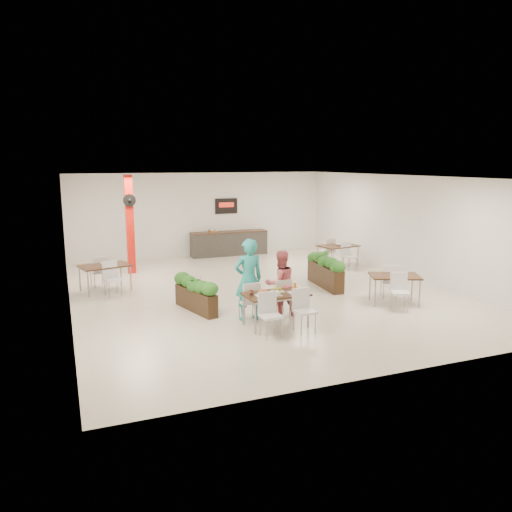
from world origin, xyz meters
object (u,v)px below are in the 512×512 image
Objects in this scene: main_table at (276,298)px; planter_left at (196,292)px; diner_woman at (280,284)px; side_table_b at (338,248)px; diner_man at (248,280)px; side_table_c at (395,280)px; side_table_a at (105,269)px; service_counter at (229,243)px; planter_right at (325,270)px; red_column at (130,223)px.

planter_left is (-1.35, 1.76, -0.15)m from main_table.
side_table_b is at bearing -135.25° from diner_woman.
side_table_c is (3.95, -0.13, -0.32)m from diner_man.
diner_man reaches higher than side_table_c.
main_table is 5.61m from side_table_a.
main_table and side_table_c have the same top height.
planter_right is at bearing -80.06° from service_counter.
planter_left is at bearing -166.64° from planter_right.
red_column is 7.13m from main_table.
planter_left is (-0.96, 1.11, -0.46)m from diner_man.
side_table_c is at bearing 8.32° from main_table.
diner_man is 6.72m from side_table_b.
main_table is at bearing -141.23° from side_table_b.
side_table_a is (-1.88, 2.82, 0.15)m from planter_left.
service_counter reaches higher than diner_man.
diner_man is at bearing -147.46° from side_table_b.
service_counter reaches higher than side_table_a.
main_table is 0.83m from diner_man.
side_table_c is (1.79, -8.04, 0.14)m from service_counter.
planter_right is 3.00m from side_table_b.
side_table_b is (2.85, -3.44, 0.15)m from service_counter.
side_table_c is (3.15, -0.13, -0.16)m from diner_woman.
main_table is 3.92m from planter_right.
diner_man is at bearing -48.98° from planter_left.
diner_woman is 0.95× the size of side_table_c.
red_column is 1.92× the size of side_table_b.
red_column is 8.52m from side_table_c.
side_table_b is at bearing -10.27° from side_table_a.
planter_left is 1.01× the size of side_table_a.
diner_man reaches higher than planter_right.
red_column is 1.94× the size of side_table_c.
side_table_c is (5.79, -6.17, -1.02)m from red_column.
side_table_a is at bearing 123.78° from planter_left.
side_table_c is at bearing 175.71° from diner_woman.
side_table_b is (7.86, 0.54, -0.00)m from side_table_a.
service_counter is 5.90m from planter_right.
diner_woman is 0.77× the size of planter_right.
planter_left is at bearing -33.99° from diner_woman.
service_counter reaches higher than planter_right.
planter_right is (3.18, 2.09, -0.44)m from diner_man.
side_table_c is at bearing -46.85° from red_column.
diner_woman is at bearing -158.74° from side_table_c.
diner_woman is 0.93× the size of planter_left.
service_counter is 8.74m from main_table.
side_table_a is 7.92m from side_table_c.
planter_right reaches higher than side_table_b.
service_counter is (4.00, 1.86, -1.15)m from red_column.
diner_man reaches higher than planter_left.
red_column is at bearing 157.91° from side_table_b.
service_counter is 6.40m from side_table_a.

